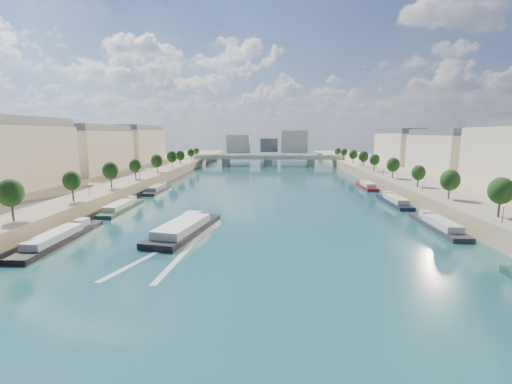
{
  "coord_description": "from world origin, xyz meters",
  "views": [
    {
      "loc": [
        2.27,
        -29.25,
        24.35
      ],
      "look_at": [
        -2.68,
        83.02,
        5.0
      ],
      "focal_mm": 24.0,
      "sensor_mm": 36.0,
      "label": 1
    }
  ],
  "objects": [
    {
      "name": "ground",
      "position": [
        0.0,
        100.0,
        0.0
      ],
      "size": [
        700.0,
        700.0,
        0.0
      ],
      "primitive_type": "plane",
      "color": "#0C2E35",
      "rests_on": "ground"
    },
    {
      "name": "quay_left",
      "position": [
        -72.0,
        100.0,
        2.5
      ],
      "size": [
        44.0,
        520.0,
        5.0
      ],
      "primitive_type": "cube",
      "color": "#9E8460",
      "rests_on": "ground"
    },
    {
      "name": "quay_right",
      "position": [
        72.0,
        100.0,
        2.5
      ],
      "size": [
        44.0,
        520.0,
        5.0
      ],
      "primitive_type": "cube",
      "color": "#9E8460",
      "rests_on": "ground"
    },
    {
      "name": "pave_left",
      "position": [
        -57.0,
        100.0,
        5.05
      ],
      "size": [
        14.0,
        520.0,
        0.1
      ],
      "primitive_type": "cube",
      "color": "gray",
      "rests_on": "quay_left"
    },
    {
      "name": "pave_right",
      "position": [
        57.0,
        100.0,
        5.05
      ],
      "size": [
        14.0,
        520.0,
        0.1
      ],
      "primitive_type": "cube",
      "color": "gray",
      "rests_on": "quay_right"
    },
    {
      "name": "trees_left",
      "position": [
        -55.0,
        102.0,
        10.48
      ],
      "size": [
        4.8,
        268.8,
        8.26
      ],
      "color": "#382B1E",
      "rests_on": "ground"
    },
    {
      "name": "trees_right",
      "position": [
        55.0,
        110.0,
        10.48
      ],
      "size": [
        4.8,
        268.8,
        8.26
      ],
      "color": "#382B1E",
      "rests_on": "ground"
    },
    {
      "name": "lamps_left",
      "position": [
        -52.5,
        90.0,
        7.78
      ],
      "size": [
        0.36,
        200.36,
        4.28
      ],
      "color": "black",
      "rests_on": "ground"
    },
    {
      "name": "lamps_right",
      "position": [
        52.5,
        105.0,
        7.78
      ],
      "size": [
        0.36,
        200.36,
        4.28
      ],
      "color": "black",
      "rests_on": "ground"
    },
    {
      "name": "buildings_left",
      "position": [
        -85.0,
        112.0,
        16.45
      ],
      "size": [
        16.0,
        226.0,
        23.2
      ],
      "color": "#C6B698",
      "rests_on": "ground"
    },
    {
      "name": "buildings_right",
      "position": [
        85.0,
        112.0,
        16.45
      ],
      "size": [
        16.0,
        226.0,
        23.2
      ],
      "color": "#C6B698",
      "rests_on": "ground"
    },
    {
      "name": "skyline",
      "position": [
        3.19,
        319.52,
        14.66
      ],
      "size": [
        79.0,
        42.0,
        22.0
      ],
      "color": "#C6B698",
      "rests_on": "ground"
    },
    {
      "name": "bridge",
      "position": [
        0.0,
        229.89,
        5.08
      ],
      "size": [
        112.0,
        12.0,
        8.15
      ],
      "color": "#C1B79E",
      "rests_on": "ground"
    },
    {
      "name": "tour_barge",
      "position": [
        -18.98,
        51.41,
        1.11
      ],
      "size": [
        13.77,
        29.96,
        3.92
      ],
      "rotation": [
        0.0,
        0.0,
        -0.2
      ],
      "color": "black",
      "rests_on": "ground"
    },
    {
      "name": "wake",
      "position": [
        -18.98,
        34.84,
        0.02
      ],
      "size": [
        12.63,
        26.02,
        0.04
      ],
      "color": "silver",
      "rests_on": "ground"
    },
    {
      "name": "moored_barges_left",
      "position": [
        -45.5,
        41.31,
        0.84
      ],
      "size": [
        5.0,
        159.85,
        3.6
      ],
      "color": "#1A1E3A",
      "rests_on": "ground"
    },
    {
      "name": "moored_barges_right",
      "position": [
        45.5,
        55.4,
        0.84
      ],
      "size": [
        5.0,
        160.78,
        3.6
      ],
      "color": "black",
      "rests_on": "ground"
    }
  ]
}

